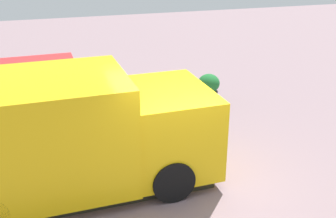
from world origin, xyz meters
The scene contains 5 objects.
ground_plane centered at (0.00, 0.00, 0.00)m, with size 40.00×40.00×0.00m, color gray.
food_truck centered at (2.20, -0.71, 1.11)m, with size 5.63×2.99×2.31m.
person_customer centered at (2.97, -4.77, 0.31)m, with size 0.62×0.76×0.83m.
planter_flowering_far centered at (-2.23, -4.19, 0.46)m, with size 0.65×0.65×0.88m.
trash_bin centered at (-1.07, -3.90, 0.50)m, with size 0.42×0.42×0.98m.
Camera 1 is at (2.28, 6.45, 4.58)m, focal length 43.69 mm.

